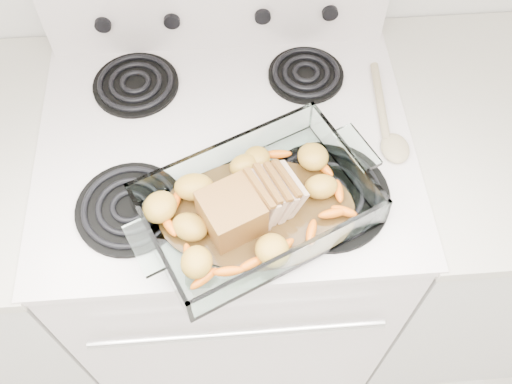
{
  "coord_description": "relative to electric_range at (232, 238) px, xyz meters",
  "views": [
    {
      "loc": [
        0.01,
        0.92,
        1.88
      ],
      "look_at": [
        0.05,
        1.48,
        0.99
      ],
      "focal_mm": 40.0,
      "sensor_mm": 36.0,
      "label": 1
    }
  ],
  "objects": [
    {
      "name": "roast_vegetables",
      "position": [
        0.05,
        -0.16,
        0.49
      ],
      "size": [
        0.35,
        0.19,
        0.04
      ],
      "rotation": [
        0.0,
        0.0,
        -0.03
      ],
      "color": "#EB6500",
      "rests_on": "baking_dish"
    },
    {
      "name": "electric_range",
      "position": [
        0.0,
        0.0,
        0.0
      ],
      "size": [
        0.78,
        0.7,
        1.12
      ],
      "color": "white",
      "rests_on": "ground"
    },
    {
      "name": "counter_right",
      "position": [
        0.66,
        -0.0,
        -0.02
      ],
      "size": [
        0.58,
        0.68,
        0.93
      ],
      "color": "silver",
      "rests_on": "ground"
    },
    {
      "name": "baking_dish",
      "position": [
        0.05,
        -0.2,
        0.48
      ],
      "size": [
        0.4,
        0.27,
        0.08
      ],
      "rotation": [
        0.0,
        0.0,
        0.43
      ],
      "color": "white",
      "rests_on": "electric_range"
    },
    {
      "name": "wooden_spoon",
      "position": [
        0.34,
        -0.01,
        0.46
      ],
      "size": [
        0.06,
        0.27,
        0.02
      ],
      "rotation": [
        0.0,
        0.0,
        -0.07
      ],
      "color": "tan",
      "rests_on": "electric_range"
    },
    {
      "name": "pork_roast",
      "position": [
        0.03,
        -0.2,
        0.51
      ],
      "size": [
        0.19,
        0.1,
        0.08
      ],
      "rotation": [
        0.0,
        0.0,
        -0.0
      ],
      "color": "brown",
      "rests_on": "baking_dish"
    }
  ]
}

